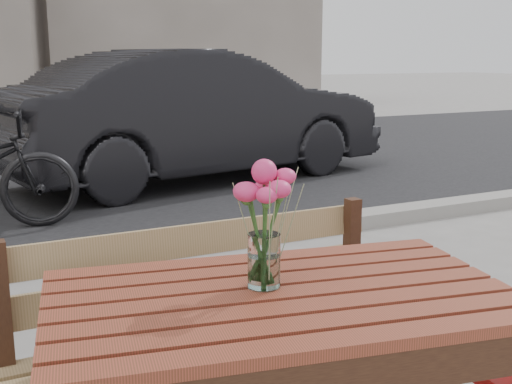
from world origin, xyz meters
TOP-DOWN VIEW (x-y plane):
  - street at (0.00, 5.06)m, footprint 30.00×8.12m
  - main_table at (-0.03, 0.13)m, footprint 1.40×0.97m
  - main_bench at (-0.06, 0.62)m, footprint 1.45×0.43m
  - main_vase at (-0.06, 0.18)m, footprint 0.20×0.20m
  - parked_car at (1.86, 5.63)m, footprint 4.75×2.39m

SIDE VIEW (x-z plane):
  - street at x=0.00m, z-range -0.03..0.09m
  - main_bench at x=-0.06m, z-range 0.10..0.99m
  - main_table at x=-0.03m, z-range 0.27..1.06m
  - parked_car at x=1.86m, z-range 0.00..1.50m
  - main_vase at x=-0.06m, z-range 0.84..1.20m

